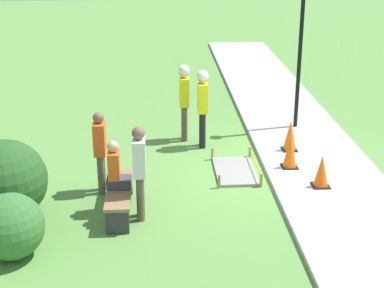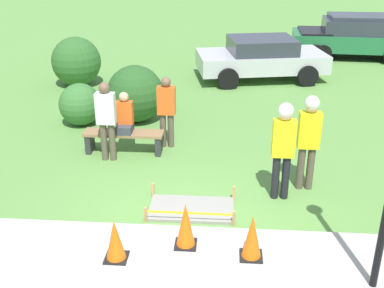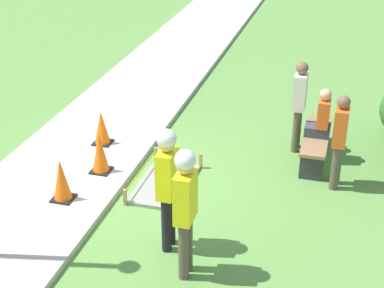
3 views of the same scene
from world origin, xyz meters
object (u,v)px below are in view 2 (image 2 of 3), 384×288
at_px(person_seated_on_bench, 125,116).
at_px(bystander_in_orange_shirt, 166,108).
at_px(park_bench, 124,138).
at_px(parked_car_silver, 261,57).
at_px(parked_car_green, 352,38).
at_px(worker_assistant, 309,134).
at_px(traffic_cone_far_patch, 186,225).
at_px(traffic_cone_sidewalk_edge, 252,237).
at_px(traffic_cone_near_patch, 115,240).
at_px(worker_supervisor, 283,142).
at_px(bystander_in_gray_shirt, 106,117).
at_px(parked_car_black, 357,36).

relative_size(person_seated_on_bench, bystander_in_orange_shirt, 0.54).
xyz_separation_m(park_bench, parked_car_silver, (3.35, 6.11, 0.38)).
distance_m(bystander_in_orange_shirt, parked_car_green, 10.86).
bearing_deg(worker_assistant, park_bench, 160.21).
bearing_deg(traffic_cone_far_patch, traffic_cone_sidewalk_edge, -12.19).
xyz_separation_m(traffic_cone_near_patch, worker_supervisor, (2.59, 2.15, 0.70)).
xyz_separation_m(worker_supervisor, bystander_in_gray_shirt, (-3.53, 1.37, -0.14)).
bearing_deg(parked_car_silver, person_seated_on_bench, -129.87).
height_order(park_bench, bystander_in_gray_shirt, bystander_in_gray_shirt).
xyz_separation_m(worker_assistant, bystander_in_orange_shirt, (-2.86, 1.76, -0.20)).
height_order(traffic_cone_near_patch, person_seated_on_bench, person_seated_on_bench).
bearing_deg(parked_car_green, bystander_in_orange_shirt, -120.00).
xyz_separation_m(worker_assistant, parked_car_black, (3.43, 10.85, -0.31)).
relative_size(traffic_cone_far_patch, bystander_in_gray_shirt, 0.42).
distance_m(traffic_cone_sidewalk_edge, bystander_in_gray_shirt, 4.47).
bearing_deg(traffic_cone_far_patch, parked_car_green, 67.57).
height_order(bystander_in_gray_shirt, parked_car_silver, bystander_in_gray_shirt).
bearing_deg(traffic_cone_near_patch, traffic_cone_sidewalk_edge, 5.46).
bearing_deg(worker_supervisor, parked_car_green, 71.50).
bearing_deg(worker_assistant, person_seated_on_bench, 159.35).
bearing_deg(worker_supervisor, parked_car_silver, 89.47).
height_order(park_bench, worker_supervisor, worker_supervisor).
height_order(traffic_cone_near_patch, worker_supervisor, worker_supervisor).
xyz_separation_m(traffic_cone_far_patch, park_bench, (-1.68, 3.50, -0.12)).
bearing_deg(worker_assistant, parked_car_black, 72.48).
relative_size(park_bench, worker_assistant, 0.94).
bearing_deg(traffic_cone_near_patch, worker_assistant, 39.50).
relative_size(worker_supervisor, worker_assistant, 0.99).
xyz_separation_m(traffic_cone_near_patch, traffic_cone_sidewalk_edge, (1.99, 0.19, 0.03)).
relative_size(parked_car_black, parked_car_silver, 1.00).
height_order(worker_assistant, bystander_in_orange_shirt, worker_assistant).
bearing_deg(park_bench, parked_car_green, 53.28).
distance_m(traffic_cone_sidewalk_edge, parked_car_black, 13.97).
height_order(bystander_in_orange_shirt, parked_car_black, bystander_in_orange_shirt).
height_order(park_bench, parked_car_black, parked_car_black).
distance_m(traffic_cone_near_patch, person_seated_on_bench, 4.04).
xyz_separation_m(person_seated_on_bench, parked_car_silver, (3.31, 6.06, -0.12)).
relative_size(traffic_cone_sidewalk_edge, worker_assistant, 0.38).
height_order(traffic_cone_far_patch, bystander_in_gray_shirt, bystander_in_gray_shirt).
height_order(traffic_cone_far_patch, parked_car_black, parked_car_black).
bearing_deg(parked_car_black, parked_car_silver, -137.39).
relative_size(traffic_cone_sidewalk_edge, worker_supervisor, 0.38).
xyz_separation_m(traffic_cone_far_patch, bystander_in_gray_shirt, (-1.94, 3.12, 0.52)).
relative_size(worker_assistant, bystander_in_orange_shirt, 1.14).
relative_size(traffic_cone_near_patch, park_bench, 0.37).
relative_size(traffic_cone_near_patch, bystander_in_orange_shirt, 0.40).
bearing_deg(bystander_in_orange_shirt, worker_supervisor, -42.51).
height_order(traffic_cone_near_patch, parked_car_black, parked_car_black).
bearing_deg(bystander_in_orange_shirt, traffic_cone_near_patch, -93.06).
xyz_separation_m(worker_supervisor, parked_car_green, (3.73, 11.15, -0.35)).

